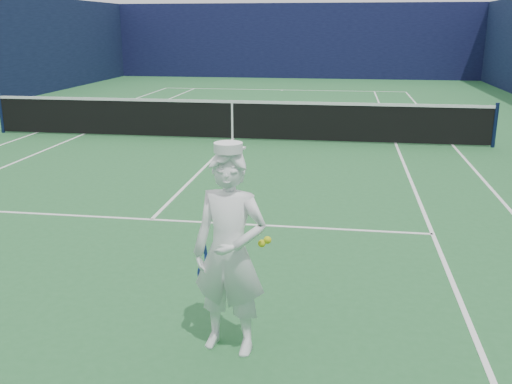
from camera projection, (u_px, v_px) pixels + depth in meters
The scene contains 5 objects.
ground at pixel (232, 139), 14.68m from camera, with size 80.00×80.00×0.00m, color #266433.
court_markings at pixel (232, 139), 14.68m from camera, with size 11.03×23.83×0.01m.
windscreen_fence at pixel (232, 60), 14.12m from camera, with size 20.12×36.12×4.00m.
tennis_net at pixel (232, 118), 14.52m from camera, with size 12.88×0.09×1.07m.
tennis_player at pixel (230, 253), 4.94m from camera, with size 0.76×0.60×1.90m.
Camera 1 is at (2.80, -14.21, 2.82)m, focal length 40.00 mm.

